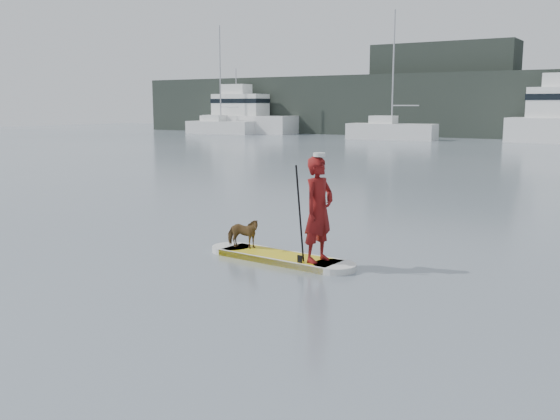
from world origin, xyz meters
The scene contains 11 objects.
ground centered at (0.00, 0.00, 0.00)m, with size 140.00×140.00×0.00m, color slate.
paddleboard centered at (3.34, 2.29, 0.06)m, with size 3.29×0.99×0.12m.
paddler centered at (4.23, 2.22, 1.10)m, with size 0.71×0.47×1.95m, color maroon.
white_cap centered at (4.23, 2.22, 2.11)m, with size 0.22×0.22×0.07m, color silver.
dog centered at (2.40, 2.36, 0.43)m, with size 0.33×0.73×0.62m, color #50371B.
paddle centered at (4.00, 1.93, 0.80)m, with size 0.10×0.30×2.00m.
sailboat_a centered at (-31.13, 45.50, 0.78)m, with size 7.74×2.65×11.14m.
sailboat_c centered at (-11.44, 44.43, 0.82)m, with size 7.90×3.19×11.09m.
motor_yacht_b centered at (-29.72, 48.01, 1.94)m, with size 10.57×3.96×6.89m.
shore_mass centered at (0.00, 53.00, 3.00)m, with size 90.00×6.00×6.00m, color #202823.
shore_building_west centered at (-10.00, 54.00, 4.50)m, with size 14.00×4.00×9.00m, color #202823.
Camera 1 is at (9.62, -7.76, 3.00)m, focal length 40.00 mm.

